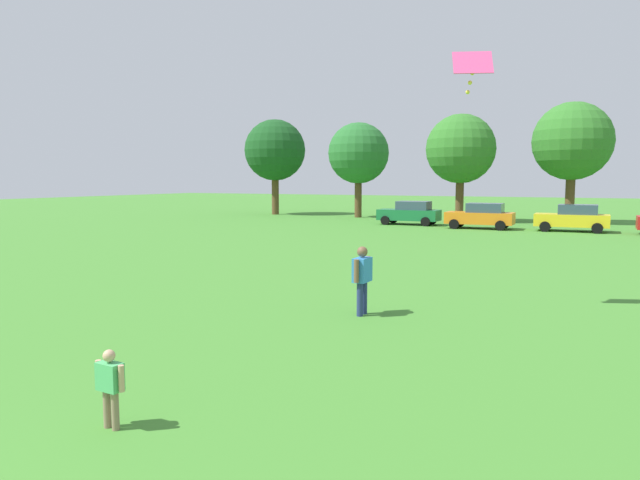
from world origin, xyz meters
The scene contains 11 objects.
ground_plane centered at (0.00, 30.00, 0.00)m, with size 160.00×160.00×0.00m, color #42842D.
child_kite_flyer centered at (1.23, 4.50, 0.63)m, with size 0.50×0.22×1.06m.
adult_bystander centered at (1.86, 11.85, 0.98)m, with size 0.33×0.79×1.66m.
kite centered at (3.99, 13.50, 5.93)m, with size 1.02×0.72×1.04m.
parked_car_green_0 centered at (-5.13, 39.16, 0.86)m, with size 4.30×2.02×1.68m.
parked_car_orange_1 centered at (0.05, 37.89, 0.86)m, with size 4.30×2.02×1.68m.
parked_car_yellow_2 centered at (5.59, 38.25, 0.86)m, with size 4.30×2.02×1.68m.
tree_far_left centered at (-19.92, 45.70, 5.85)m, with size 5.56×5.56×8.67m.
tree_left centered at (-11.47, 45.09, 5.40)m, with size 5.13×5.13×7.99m.
tree_right centered at (-2.58, 43.61, 5.49)m, with size 5.22×5.22×8.14m.
tree_far_right centered at (5.08, 45.47, 5.96)m, with size 5.66×5.66×8.82m.
Camera 1 is at (6.81, -0.90, 3.25)m, focal length 32.56 mm.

